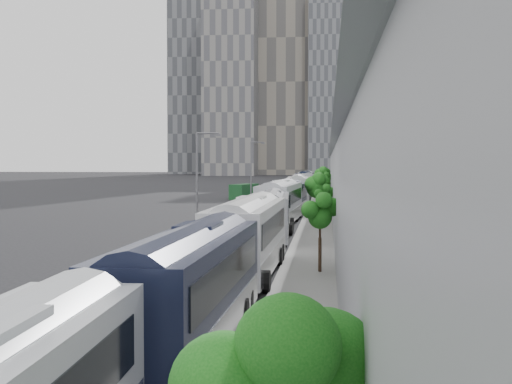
# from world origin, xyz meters

# --- Properties ---
(sidewalk) EXTENTS (10.00, 170.00, 0.12)m
(sidewalk) POSITION_xyz_m (9.00, 55.00, 0.06)
(sidewalk) COLOR gray
(sidewalk) RESTS_ON ground
(lane_line) EXTENTS (0.12, 160.00, 0.02)m
(lane_line) POSITION_xyz_m (-1.50, 55.00, 0.01)
(lane_line) COLOR gold
(lane_line) RESTS_ON ground
(depot) EXTENTS (12.45, 160.40, 7.20)m
(depot) POSITION_xyz_m (12.99, 55.00, 3.51)
(depot) COLOR gray
(depot) RESTS_ON ground
(skyline) EXTENTS (145.00, 64.00, 120.00)m
(skyline) POSITION_xyz_m (-2.90, 324.16, 50.85)
(skyline) COLOR slate
(skyline) RESTS_ON ground
(bus_1) EXTENTS (2.94, 12.99, 3.78)m
(bus_1) POSITION_xyz_m (2.35, 18.00, 1.60)
(bus_1) COLOR black
(bus_1) RESTS_ON ground
(bus_2) EXTENTS (3.02, 13.64, 3.97)m
(bus_2) POSITION_xyz_m (2.55, 32.39, 1.68)
(bus_2) COLOR silver
(bus_2) RESTS_ON ground
(bus_3) EXTENTS (3.12, 12.57, 3.64)m
(bus_3) POSITION_xyz_m (2.42, 49.14, 1.54)
(bus_3) COLOR slate
(bus_3) RESTS_ON ground
(bus_4) EXTENTS (3.54, 14.08, 4.08)m
(bus_4) POSITION_xyz_m (2.15, 61.88, 1.72)
(bus_4) COLOR #ADAFB7
(bus_4) RESTS_ON ground
(bus_5) EXTENTS (3.20, 12.53, 3.63)m
(bus_5) POSITION_xyz_m (2.47, 74.88, 1.53)
(bus_5) COLOR #161B32
(bus_5) RESTS_ON ground
(bus_6) EXTENTS (3.34, 14.12, 4.10)m
(bus_6) POSITION_xyz_m (2.66, 89.43, 1.73)
(bus_6) COLOR #B6B6B8
(bus_6) RESTS_ON ground
(bus_7) EXTENTS (2.72, 12.10, 3.53)m
(bus_7) POSITION_xyz_m (1.89, 103.13, 1.49)
(bus_7) COLOR gray
(bus_7) RESTS_ON ground
(bus_8) EXTENTS (3.54, 13.11, 3.79)m
(bus_8) POSITION_xyz_m (2.73, 119.48, 1.60)
(bus_8) COLOR #A6A8B0
(bus_8) RESTS_ON ground
(bus_9) EXTENTS (3.14, 13.94, 4.06)m
(bus_9) POSITION_xyz_m (2.21, 130.56, 1.71)
(bus_9) COLOR black
(bus_9) RESTS_ON ground
(bus_10) EXTENTS (3.90, 13.22, 3.81)m
(bus_10) POSITION_xyz_m (1.78, 146.73, 1.61)
(bus_10) COLOR white
(bus_10) RESTS_ON ground
(tree_1) EXTENTS (1.24, 1.24, 3.77)m
(tree_1) POSITION_xyz_m (6.18, 33.33, 3.07)
(tree_1) COLOR black
(tree_1) RESTS_ON ground
(tree_2) EXTENTS (1.06, 1.06, 3.35)m
(tree_2) POSITION_xyz_m (6.27, 58.96, 2.72)
(tree_2) COLOR black
(tree_2) RESTS_ON ground
(tree_3) EXTENTS (2.44, 2.44, 4.46)m
(tree_3) POSITION_xyz_m (5.32, 77.93, 3.23)
(tree_3) COLOR black
(tree_3) RESTS_ON ground
(tree_4) EXTENTS (1.30, 1.30, 3.85)m
(tree_4) POSITION_xyz_m (6.15, 104.50, 3.13)
(tree_4) COLOR black
(tree_4) RESTS_ON ground
(tree_5) EXTENTS (2.70, 2.70, 4.89)m
(tree_5) POSITION_xyz_m (5.45, 131.46, 3.53)
(tree_5) COLOR black
(tree_5) RESTS_ON ground
(street_lamp_near) EXTENTS (2.04, 0.22, 8.19)m
(street_lamp_near) POSITION_xyz_m (-3.66, 52.58, 4.77)
(street_lamp_near) COLOR #59595E
(street_lamp_near) RESTS_ON ground
(street_lamp_far) EXTENTS (2.04, 0.22, 8.66)m
(street_lamp_far) POSITION_xyz_m (-4.00, 95.76, 5.02)
(street_lamp_far) COLOR #59595E
(street_lamp_far) RESTS_ON ground
(shipping_container) EXTENTS (4.09, 6.97, 2.35)m
(shipping_container) POSITION_xyz_m (-6.47, 106.69, 1.18)
(shipping_container) COLOR #133D1C
(shipping_container) RESTS_ON ground
(suv) EXTENTS (4.99, 6.75, 1.71)m
(suv) POSITION_xyz_m (-4.54, 132.50, 0.85)
(suv) COLOR black
(suv) RESTS_ON ground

